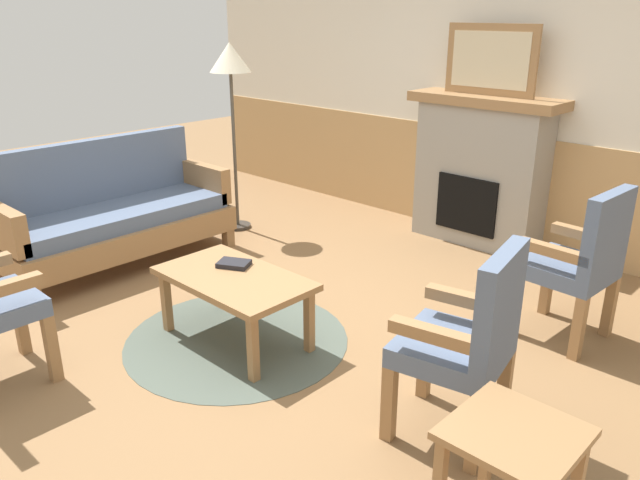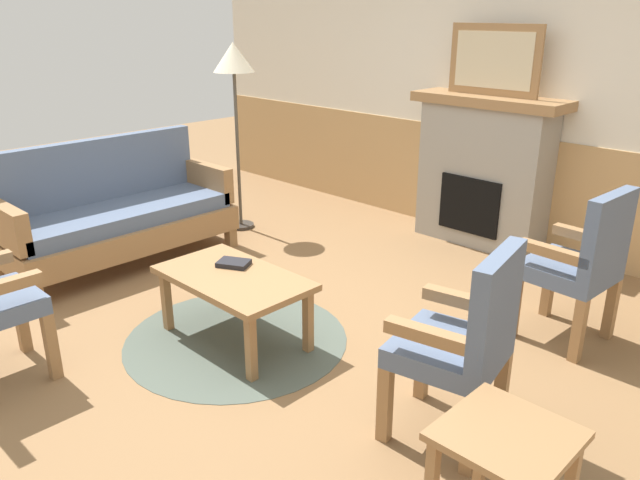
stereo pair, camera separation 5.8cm
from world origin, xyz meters
name	(u,v)px [view 1 (the left image)]	position (x,y,z in m)	size (l,w,h in m)	color
ground_plane	(282,335)	(0.00, 0.00, 0.00)	(14.00, 14.00, 0.00)	olive
wall_back	(502,89)	(0.00, 2.60, 1.31)	(7.20, 0.14, 2.70)	silver
fireplace	(480,170)	(0.00, 2.35, 0.65)	(1.30, 0.44, 1.28)	gray
framed_picture	(491,60)	(0.00, 2.35, 1.56)	(0.80, 0.04, 0.56)	olive
couch	(115,216)	(-1.83, -0.09, 0.40)	(0.70, 1.80, 0.98)	olive
coffee_table	(234,284)	(-0.16, -0.24, 0.39)	(0.96, 0.56, 0.44)	olive
round_rug	(237,339)	(-0.16, -0.24, 0.00)	(1.39, 1.39, 0.01)	#4C564C
book_on_table	(234,264)	(-0.27, -0.14, 0.46)	(0.19, 0.13, 0.03)	black
armchair_near_fireplace	(581,259)	(1.34, 1.22, 0.54)	(0.51, 0.51, 0.98)	olive
armchair_by_window_left	(468,337)	(1.34, -0.08, 0.54)	(0.56, 0.56, 0.98)	olive
side_table	(512,457)	(1.82, -0.57, 0.43)	(0.44, 0.44, 0.55)	olive
floor_lamp_by_couch	(230,70)	(-1.82, 1.13, 1.45)	(0.36, 0.36, 1.68)	#332D28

